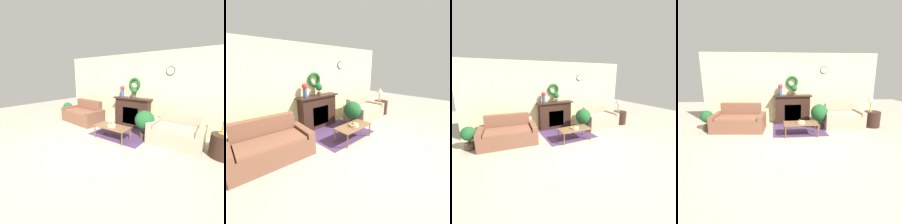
% 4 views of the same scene
% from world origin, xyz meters
% --- Properties ---
extents(ground_plane, '(16.00, 16.00, 0.00)m').
position_xyz_m(ground_plane, '(0.00, 0.00, 0.00)').
color(ground_plane, '#ADA38E').
extents(floor_rug, '(1.80, 1.65, 0.01)m').
position_xyz_m(floor_rug, '(0.12, 1.73, 0.00)').
color(floor_rug, '#4C335B').
rests_on(floor_rug, ground_plane).
extents(wall_back, '(6.80, 0.17, 2.70)m').
position_xyz_m(wall_back, '(0.00, 2.74, 1.36)').
color(wall_back, beige).
rests_on(wall_back, ground_plane).
extents(fireplace, '(1.48, 0.41, 1.11)m').
position_xyz_m(fireplace, '(0.00, 2.54, 0.56)').
color(fireplace, '#331E16').
rests_on(fireplace, ground_plane).
extents(couch_left, '(1.84, 1.10, 0.90)m').
position_xyz_m(couch_left, '(-1.93, 1.82, 0.31)').
color(couch_left, brown).
rests_on(couch_left, ground_plane).
extents(loveseat_right, '(1.43, 0.96, 0.81)m').
position_xyz_m(loveseat_right, '(1.78, 1.91, 0.31)').
color(loveseat_right, tan).
rests_on(loveseat_right, ground_plane).
extents(coffee_table, '(1.09, 0.55, 0.41)m').
position_xyz_m(coffee_table, '(0.12, 1.09, 0.37)').
color(coffee_table, brown).
rests_on(coffee_table, ground_plane).
extents(fruit_bowl, '(0.26, 0.26, 0.12)m').
position_xyz_m(fruit_bowl, '(0.12, 1.05, 0.45)').
color(fruit_bowl, beige).
rests_on(fruit_bowl, coffee_table).
extents(side_table_by_loveseat, '(0.58, 0.58, 0.56)m').
position_xyz_m(side_table_by_loveseat, '(2.89, 1.78, 0.28)').
color(side_table_by_loveseat, '#331E16').
rests_on(side_table_by_loveseat, ground_plane).
extents(table_lamp, '(0.30, 0.30, 0.57)m').
position_xyz_m(table_lamp, '(2.82, 1.84, 1.01)').
color(table_lamp, '#B28E42').
rests_on(table_lamp, side_table_by_loveseat).
extents(vase_on_mantel_left, '(0.18, 0.18, 0.43)m').
position_xyz_m(vase_on_mantel_left, '(-0.46, 2.54, 1.36)').
color(vase_on_mantel_left, '#3D5684').
rests_on(vase_on_mantel_left, fireplace).
extents(potted_plant_on_mantel, '(0.23, 0.23, 0.37)m').
position_xyz_m(potted_plant_on_mantel, '(0.07, 2.52, 1.34)').
color(potted_plant_on_mantel, brown).
rests_on(potted_plant_on_mantel, fireplace).
extents(potted_plant_floor_by_loveseat, '(0.60, 0.60, 0.88)m').
position_xyz_m(potted_plant_floor_by_loveseat, '(0.88, 1.74, 0.56)').
color(potted_plant_floor_by_loveseat, brown).
rests_on(potted_plant_floor_by_loveseat, ground_plane).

